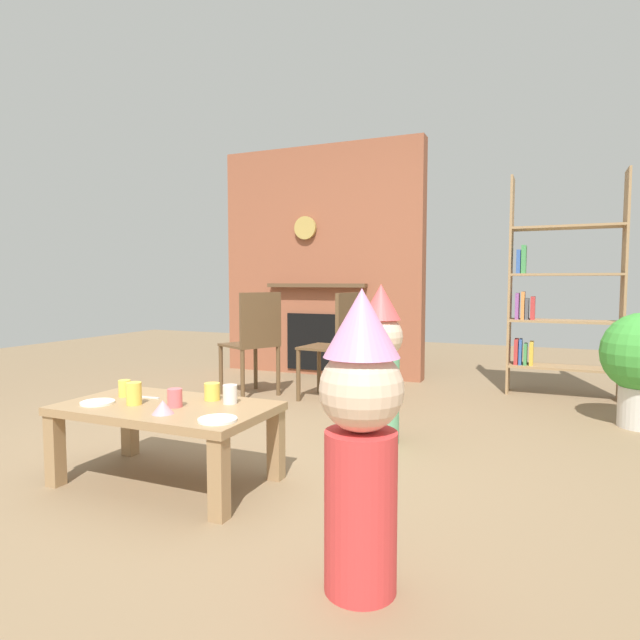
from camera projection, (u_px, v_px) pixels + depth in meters
name	position (u px, v px, depth m)	size (l,w,h in m)	color
ground_plane	(268.00, 456.00, 3.00)	(12.00, 12.00, 0.00)	#846B4C
brick_fireplace_feature	(321.00, 262.00, 5.61)	(2.20, 0.28, 2.40)	#935138
bookshelf	(554.00, 297.00, 4.55)	(0.90, 0.28, 1.90)	#9E7A51
coffee_table	(167.00, 417.00, 2.59)	(1.04, 0.59, 0.39)	#9E7A51
paper_cup_near_left	(134.00, 394.00, 2.58)	(0.07, 0.07, 0.11)	#F2CC4C
paper_cup_near_right	(212.00, 392.00, 2.68)	(0.08, 0.08, 0.09)	#F2CC4C
paper_cup_center	(175.00, 398.00, 2.53)	(0.07, 0.07, 0.09)	#E5666B
paper_cup_far_left	(124.00, 388.00, 2.76)	(0.06, 0.06, 0.09)	#F2CC4C
paper_cup_far_right	(230.00, 394.00, 2.60)	(0.07, 0.07, 0.09)	silver
paper_plate_front	(98.00, 403.00, 2.60)	(0.16, 0.16, 0.01)	white
paper_plate_rear	(218.00, 420.00, 2.28)	(0.17, 0.17, 0.01)	white
birthday_cake_slice	(163.00, 407.00, 2.40)	(0.10, 0.10, 0.06)	pink
table_fork	(147.00, 397.00, 2.74)	(0.15, 0.02, 0.01)	silver
child_with_cone_hat	(361.00, 433.00, 1.67)	(0.27, 0.27, 0.97)	#D13838
child_in_pink	(380.00, 359.00, 3.23)	(0.27, 0.27, 0.98)	#66B27F
dining_chair_left	(255.00, 338.00, 4.52)	(0.54, 0.54, 0.90)	brown
dining_chair_middle	(338.00, 339.00, 4.38)	(0.43, 0.43, 0.90)	brown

